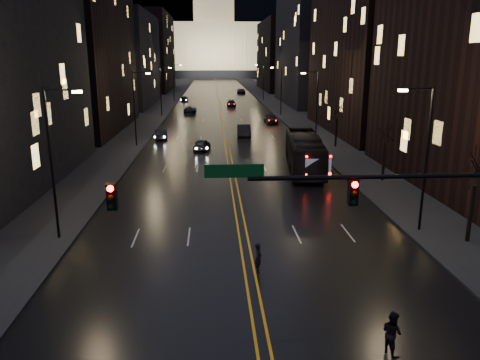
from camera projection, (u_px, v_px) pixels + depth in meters
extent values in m
plane|color=black|center=(259.00, 327.00, 18.87)|extent=(900.00, 900.00, 0.00)
cube|color=black|center=(217.00, 92.00, 144.37)|extent=(20.00, 320.00, 0.02)
cube|color=black|center=(172.00, 92.00, 143.54)|extent=(8.00, 320.00, 0.16)
cube|color=black|center=(262.00, 92.00, 145.16)|extent=(8.00, 320.00, 0.16)
cube|color=orange|center=(217.00, 92.00, 144.36)|extent=(0.62, 320.00, 0.01)
cube|color=black|center=(75.00, 32.00, 66.23)|extent=(12.00, 30.00, 28.00)
cube|color=black|center=(125.00, 60.00, 103.93)|extent=(12.00, 34.00, 20.00)
cube|color=black|center=(151.00, 53.00, 149.75)|extent=(12.00, 40.00, 24.00)
cube|color=black|center=(312.00, 46.00, 105.59)|extent=(12.00, 34.00, 26.00)
cube|color=black|center=(281.00, 56.00, 152.44)|extent=(12.00, 40.00, 22.00)
cube|color=black|center=(215.00, 73.00, 259.70)|extent=(90.00, 50.00, 4.00)
cube|color=#FADB91|center=(214.00, 47.00, 256.14)|extent=(80.00, 36.00, 24.00)
cylinder|color=#F9DFA1|center=(214.00, 8.00, 251.05)|extent=(22.00, 22.00, 16.00)
cylinder|color=black|center=(406.00, 176.00, 17.61)|extent=(12.00, 0.18, 0.18)
cube|color=black|center=(112.00, 197.00, 17.13)|extent=(0.35, 0.30, 1.00)
cube|color=black|center=(353.00, 192.00, 17.65)|extent=(0.35, 0.30, 1.00)
sphere|color=#FF0705|center=(110.00, 189.00, 16.87)|extent=(0.24, 0.24, 0.24)
sphere|color=#FF0705|center=(355.00, 185.00, 17.39)|extent=(0.24, 0.24, 0.24)
cube|color=#053F14|center=(234.00, 171.00, 17.16)|extent=(2.20, 0.06, 0.50)
cylinder|color=black|center=(426.00, 161.00, 28.02)|extent=(0.16, 0.16, 9.00)
cylinder|color=black|center=(418.00, 89.00, 26.87)|extent=(1.80, 0.10, 0.10)
cube|color=#FFCC99|center=(403.00, 90.00, 26.85)|extent=(0.50, 0.25, 0.15)
cylinder|color=black|center=(52.00, 166.00, 26.75)|extent=(0.16, 0.16, 9.00)
cylinder|color=black|center=(60.00, 90.00, 25.70)|extent=(1.80, 0.10, 0.10)
cube|color=#FFCC99|center=(77.00, 92.00, 25.78)|extent=(0.50, 0.25, 0.15)
cylinder|color=black|center=(317.00, 108.00, 56.98)|extent=(0.16, 0.16, 9.00)
cylinder|color=black|center=(311.00, 72.00, 55.83)|extent=(1.80, 0.10, 0.10)
cube|color=#FFCC99|center=(303.00, 73.00, 55.81)|extent=(0.50, 0.25, 0.15)
cylinder|color=black|center=(135.00, 110.00, 55.71)|extent=(0.16, 0.16, 9.00)
cylinder|color=black|center=(140.00, 73.00, 54.66)|extent=(1.80, 0.10, 0.10)
cube|color=#FFCC99|center=(148.00, 73.00, 54.74)|extent=(0.50, 0.25, 0.15)
cylinder|color=black|center=(281.00, 91.00, 85.94)|extent=(0.16, 0.16, 9.00)
cylinder|color=black|center=(277.00, 67.00, 84.79)|extent=(1.80, 0.10, 0.10)
cube|color=#FFCC99|center=(272.00, 68.00, 84.77)|extent=(0.50, 0.25, 0.15)
cylinder|color=black|center=(161.00, 92.00, 84.67)|extent=(0.16, 0.16, 9.00)
cylinder|color=black|center=(165.00, 67.00, 83.62)|extent=(1.80, 0.10, 0.10)
cube|color=#FFCC99|center=(170.00, 68.00, 83.70)|extent=(0.50, 0.25, 0.15)
cylinder|color=black|center=(264.00, 83.00, 114.90)|extent=(0.16, 0.16, 9.00)
cylinder|color=black|center=(260.00, 65.00, 113.75)|extent=(1.80, 0.10, 0.10)
cube|color=#FFCC99|center=(256.00, 65.00, 113.73)|extent=(0.50, 0.25, 0.15)
cylinder|color=black|center=(174.00, 83.00, 113.63)|extent=(0.16, 0.16, 9.00)
cylinder|color=black|center=(177.00, 65.00, 112.59)|extent=(1.80, 0.10, 0.10)
cube|color=#FFCC99|center=(180.00, 65.00, 112.66)|extent=(0.50, 0.25, 0.15)
cylinder|color=black|center=(470.00, 215.00, 26.90)|extent=(0.24, 0.24, 3.50)
cylinder|color=black|center=(384.00, 162.00, 40.42)|extent=(0.24, 0.24, 3.50)
cylinder|color=black|center=(336.00, 133.00, 55.86)|extent=(0.24, 0.24, 3.50)
imported|color=black|center=(304.00, 152.00, 44.63)|extent=(4.22, 12.72, 3.48)
imported|color=black|center=(202.00, 145.00, 54.19)|extent=(2.20, 4.29, 1.40)
imported|color=black|center=(161.00, 134.00, 61.60)|extent=(1.90, 4.42, 1.41)
imported|color=black|center=(190.00, 109.00, 91.49)|extent=(2.42, 4.90, 1.34)
imported|color=black|center=(184.00, 99.00, 114.10)|extent=(2.12, 4.69, 1.33)
imported|color=black|center=(244.00, 131.00, 63.40)|extent=(2.03, 5.24, 1.70)
imported|color=black|center=(271.00, 119.00, 76.66)|extent=(2.12, 4.67, 1.55)
imported|color=black|center=(231.00, 104.00, 102.66)|extent=(1.95, 4.76, 1.38)
imported|color=black|center=(241.00, 91.00, 139.99)|extent=(2.73, 5.46, 1.49)
imported|color=black|center=(258.00, 258.00, 23.53)|extent=(0.43, 0.60, 1.54)
imported|color=black|center=(392.00, 333.00, 17.00)|extent=(0.74, 0.93, 1.69)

